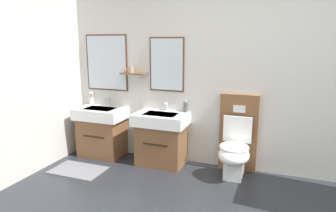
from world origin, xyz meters
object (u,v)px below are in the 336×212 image
at_px(toilet, 236,146).
at_px(soap_dispenser, 186,107).
at_px(vanity_sink_left, 102,130).
at_px(toothbrush_cup, 92,101).
at_px(vanity_sink_right, 161,137).

xyz_separation_m(toilet, soap_dispenser, (-0.71, 0.17, 0.41)).
height_order(vanity_sink_left, toothbrush_cup, toothbrush_cup).
height_order(vanity_sink_right, toilet, toilet).
bearing_deg(vanity_sink_left, toilet, 0.25).
relative_size(toilet, soap_dispenser, 5.70).
xyz_separation_m(vanity_sink_right, toothbrush_cup, (-1.20, 0.17, 0.39)).
relative_size(vanity_sink_left, toothbrush_cup, 3.58).
relative_size(vanity_sink_right, toothbrush_cup, 3.58).
height_order(vanity_sink_left, soap_dispenser, soap_dispenser).
bearing_deg(soap_dispenser, toothbrush_cup, -179.64).
bearing_deg(soap_dispenser, vanity_sink_right, -147.41).
height_order(vanity_sink_right, soap_dispenser, soap_dispenser).
bearing_deg(soap_dispenser, toilet, -13.48).
relative_size(vanity_sink_right, soap_dispenser, 4.05).
xyz_separation_m(vanity_sink_right, soap_dispenser, (0.28, 0.18, 0.41)).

